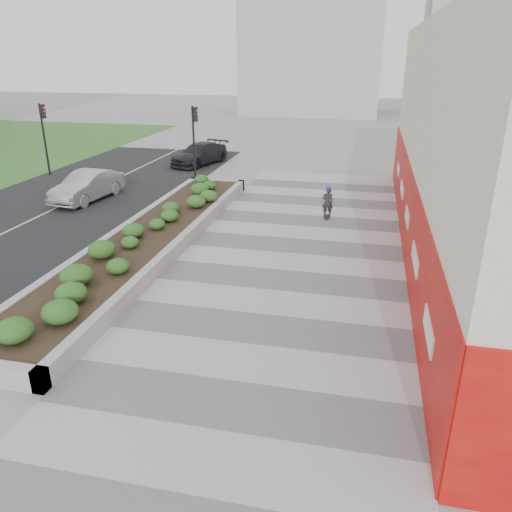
{
  "coord_description": "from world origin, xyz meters",
  "views": [
    {
      "loc": [
        2.41,
        -9.63,
        6.85
      ],
      "look_at": [
        -0.7,
        4.2,
        1.1
      ],
      "focal_mm": 35.0,
      "sensor_mm": 36.0,
      "label": 1
    }
  ],
  "objects_px": {
    "traffic_signal_near": "(195,132)",
    "skateboarder": "(328,202)",
    "planter": "(150,235)",
    "car_silver": "(87,186)",
    "car_dark": "(199,154)",
    "traffic_signal_far": "(44,129)"
  },
  "relations": [
    {
      "from": "car_dark",
      "to": "skateboarder",
      "type": "bearing_deg",
      "value": -29.2
    },
    {
      "from": "car_silver",
      "to": "car_dark",
      "type": "distance_m",
      "value": 10.01
    },
    {
      "from": "skateboarder",
      "to": "car_dark",
      "type": "xyz_separation_m",
      "value": [
        -9.39,
        10.03,
        -0.07
      ]
    },
    {
      "from": "traffic_signal_far",
      "to": "car_dark",
      "type": "distance_m",
      "value": 9.54
    },
    {
      "from": "planter",
      "to": "car_silver",
      "type": "bearing_deg",
      "value": 136.82
    },
    {
      "from": "skateboarder",
      "to": "car_dark",
      "type": "height_order",
      "value": "skateboarder"
    },
    {
      "from": "traffic_signal_near",
      "to": "traffic_signal_far",
      "type": "xyz_separation_m",
      "value": [
        -9.2,
        -0.5,
        0.0
      ]
    },
    {
      "from": "skateboarder",
      "to": "car_dark",
      "type": "distance_m",
      "value": 13.74
    },
    {
      "from": "traffic_signal_near",
      "to": "skateboarder",
      "type": "bearing_deg",
      "value": -34.48
    },
    {
      "from": "planter",
      "to": "traffic_signal_near",
      "type": "relative_size",
      "value": 4.29
    },
    {
      "from": "traffic_signal_near",
      "to": "skateboarder",
      "type": "xyz_separation_m",
      "value": [
        8.05,
        -5.53,
        -2.0
      ]
    },
    {
      "from": "planter",
      "to": "skateboarder",
      "type": "height_order",
      "value": "skateboarder"
    },
    {
      "from": "skateboarder",
      "to": "car_silver",
      "type": "xyz_separation_m",
      "value": [
        -12.01,
        0.37,
        -0.03
      ]
    },
    {
      "from": "planter",
      "to": "car_silver",
      "type": "distance_m",
      "value": 7.81
    },
    {
      "from": "car_dark",
      "to": "traffic_signal_near",
      "type": "bearing_deg",
      "value": -55.74
    },
    {
      "from": "car_dark",
      "to": "car_silver",
      "type": "bearing_deg",
      "value": -87.49
    },
    {
      "from": "planter",
      "to": "traffic_signal_far",
      "type": "height_order",
      "value": "traffic_signal_far"
    },
    {
      "from": "traffic_signal_far",
      "to": "traffic_signal_near",
      "type": "bearing_deg",
      "value": 3.11
    },
    {
      "from": "car_silver",
      "to": "traffic_signal_far",
      "type": "bearing_deg",
      "value": 145.3
    },
    {
      "from": "traffic_signal_near",
      "to": "planter",
      "type": "bearing_deg",
      "value": -80.65
    },
    {
      "from": "skateboarder",
      "to": "planter",
      "type": "bearing_deg",
      "value": -142.66
    },
    {
      "from": "traffic_signal_far",
      "to": "car_dark",
      "type": "bearing_deg",
      "value": 32.46
    }
  ]
}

